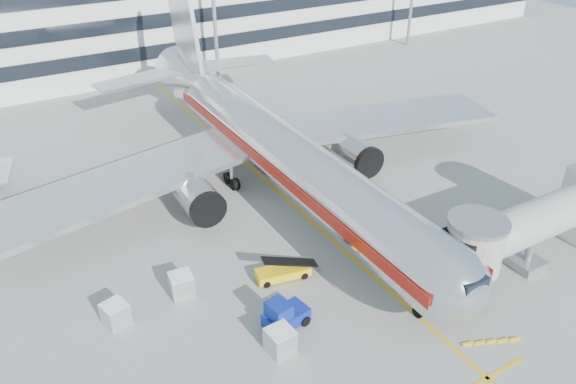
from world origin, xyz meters
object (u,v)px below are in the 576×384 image
main_jet (273,147)px  ramp_worker (271,308)px  belt_loader (283,271)px  cargo_container_right (115,314)px  cargo_container_front (280,341)px  baggage_tug (284,315)px  cargo_container_left (182,285)px

main_jet → ramp_worker: size_ratio=27.12×
belt_loader → ramp_worker: (-2.77, -3.33, 0.38)m
cargo_container_right → cargo_container_front: cargo_container_front is taller
baggage_tug → ramp_worker: bearing=108.8°
belt_loader → baggage_tug: baggage_tug is taller
cargo_container_left → ramp_worker: 6.75m
main_jet → ramp_worker: bearing=-119.5°
main_jet → cargo_container_right: 20.51m
main_jet → belt_loader: (-5.74, -11.69, -3.68)m
belt_loader → ramp_worker: belt_loader is taller
cargo_container_left → cargo_container_front: cargo_container_front is taller
ramp_worker → cargo_container_left: bearing=103.8°
cargo_container_left → ramp_worker: bearing=-51.8°
belt_loader → cargo_container_front: (-3.66, -6.06, 0.28)m
baggage_tug → ramp_worker: (-0.35, 1.03, -0.01)m
belt_loader → cargo_container_front: size_ratio=2.51×
cargo_container_left → main_jet: bearing=37.4°
baggage_tug → cargo_container_front: size_ratio=1.86×
cargo_container_front → ramp_worker: size_ratio=0.90×
baggage_tug → ramp_worker: size_ratio=1.67×
cargo_container_right → ramp_worker: 10.12m
cargo_container_left → cargo_container_front: 8.69m
main_jet → belt_loader: bearing=-116.2°
cargo_container_right → ramp_worker: size_ratio=0.97×
belt_loader → ramp_worker: 4.35m
cargo_container_front → ramp_worker: ramp_worker is taller
main_jet → cargo_container_right: main_jet is taller
cargo_container_front → ramp_worker: (0.88, 2.74, 0.10)m
cargo_container_right → main_jet: bearing=30.4°
main_jet → cargo_container_right: (-17.43, -10.24, -3.45)m
baggage_tug → cargo_container_right: size_ratio=1.73×
cargo_container_left → ramp_worker: size_ratio=0.91×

